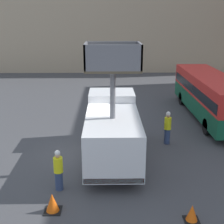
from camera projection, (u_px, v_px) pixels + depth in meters
ground_plane at (85, 154)px, 16.25m from camera, size 120.00×120.00×0.00m
building_backdrop_far at (98, 12)px, 41.48m from camera, size 44.00×10.00×14.58m
utility_truck at (112, 127)px, 15.38m from camera, size 2.49×6.77×5.80m
city_bus at (210, 93)px, 21.56m from camera, size 2.55×10.66×2.95m
road_worker_near_truck at (58, 170)px, 12.67m from camera, size 0.38×0.38×1.77m
road_worker_directing at (168, 128)px, 17.26m from camera, size 0.38×0.38×1.88m
traffic_cone_near_truck at (192, 213)px, 10.89m from camera, size 0.54×0.54×0.62m
traffic_cone_far_side at (52, 203)px, 11.40m from camera, size 0.63×0.63×0.72m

